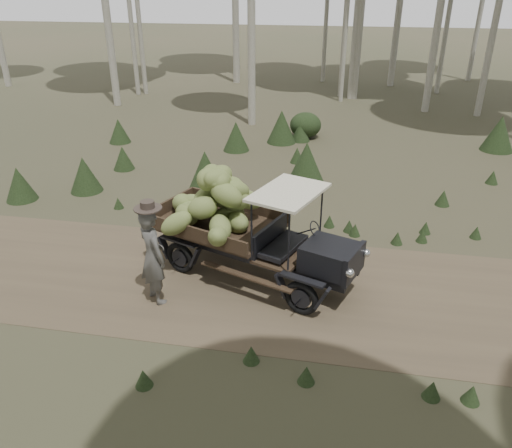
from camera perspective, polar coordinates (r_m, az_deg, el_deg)
The scene contains 5 objects.
ground at distance 9.92m, azimuth 1.06°, elevation -7.16°, with size 120.00×120.00×0.00m, color #473D2B.
dirt_track at distance 9.92m, azimuth 1.06°, elevation -7.14°, with size 70.00×4.00×0.01m, color brown.
banana_truck at distance 9.91m, azimuth -2.89°, elevation 1.40°, with size 4.56×2.89×2.23m.
farmer at distance 9.25m, azimuth -11.72°, elevation -3.50°, with size 0.80×0.79×2.03m.
undergrowth at distance 9.11m, azimuth 3.73°, elevation -6.52°, with size 21.38×21.83×1.40m.
Camera 1 is at (1.31, -8.17, 5.47)m, focal length 35.00 mm.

